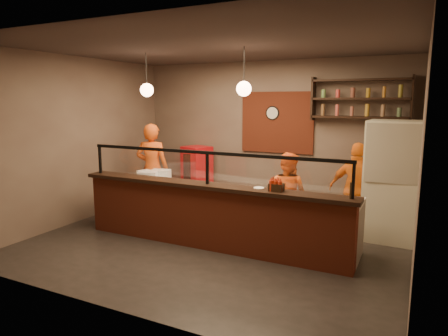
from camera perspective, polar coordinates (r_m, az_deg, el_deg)
The scene contains 29 objects.
floor at distance 6.88m, azimuth -1.11°, elevation -10.48°, with size 6.00×6.00×0.00m, color black.
ceiling at distance 6.52m, azimuth -1.20°, elevation 16.97°, with size 6.00×6.00×0.00m, color #3B312E.
wall_back at distance 8.79m, azimuth 6.36°, elevation 4.57°, with size 6.00×6.00×0.00m, color #6E5D50.
wall_left at distance 8.32m, azimuth -19.89°, elevation 3.77°, with size 5.00×5.00×0.00m, color #6E5D50.
wall_right at distance 5.79m, azimuth 26.25°, elevation 1.02°, with size 5.00×5.00×0.00m, color #6E5D50.
wall_front at distance 4.46m, azimuth -16.05°, elevation -0.65°, with size 6.00×6.00×0.00m, color #6E5D50.
brick_patch at distance 8.68m, azimuth 7.58°, elevation 6.47°, with size 1.60×0.04×1.30m, color maroon.
service_counter at distance 6.47m, azimuth -2.35°, elevation -7.14°, with size 4.60×0.25×1.00m, color maroon.
counter_ledge at distance 6.34m, azimuth -2.38°, elevation -2.55°, with size 4.70×0.37×0.06m, color black.
worktop_cabinet at distance 6.92m, azimuth -0.36°, elevation -6.67°, with size 4.60×0.75×0.85m, color gray.
worktop at distance 6.81m, azimuth -0.36°, elevation -3.03°, with size 4.60×0.75×0.05m, color beige.
sneeze_guard at distance 6.28m, azimuth -2.40°, elevation 0.49°, with size 4.50×0.05×0.52m.
wall_shelving at distance 8.13m, azimuth 18.88°, elevation 9.36°, with size 1.84×0.28×0.85m.
wall_clock at distance 8.69m, azimuth 6.96°, elevation 7.80°, with size 0.30×0.30×0.04m, color black.
pendant_left at distance 7.44m, azimuth -10.97°, elevation 10.89°, with size 0.24×0.24×0.77m.
pendant_right at distance 6.48m, azimuth 2.85°, elevation 11.26°, with size 0.24×0.24×0.77m.
cook_left at distance 8.55m, azimuth -10.21°, elevation -0.07°, with size 0.69×0.45×1.90m, color #E75515.
cook_mid at distance 7.02m, azimuth 9.01°, elevation -3.84°, with size 0.73×0.57×1.49m, color #E95816.
cook_right at distance 7.39m, azimuth 18.47°, elevation -2.92°, with size 0.97×0.40×1.65m, color orange.
fridge at distance 7.34m, azimuth 22.84°, elevation -1.71°, with size 0.85×0.79×2.04m, color beige.
red_cooler at distance 9.28m, azimuth -3.88°, elevation -0.98°, with size 0.57×0.52×1.32m, color red.
pizza_dough at distance 6.67m, azimuth 2.42°, elevation -3.03°, with size 0.48×0.48×0.01m, color white.
prep_tub_a at distance 7.74m, azimuth -11.05°, elevation -0.91°, with size 0.30×0.24×0.15m, color white.
prep_tub_b at distance 7.65m, azimuth -9.06°, elevation -0.89°, with size 0.34×0.27×0.17m, color silver.
prep_tub_c at distance 7.54m, azimuth -10.79°, elevation -1.10°, with size 0.34×0.27×0.17m, color silver.
rolling_pin at distance 7.77m, azimuth -13.10°, elevation -1.26°, with size 0.06×0.06×0.38m, color #F8F429.
condiment_caddy at distance 5.88m, azimuth 7.52°, elevation -2.73°, with size 0.20×0.16×0.11m, color black.
pepper_mill at distance 5.63m, azimuth 17.74°, elevation -3.09°, with size 0.05×0.05×0.22m, color black.
small_plate at distance 6.04m, azimuth 5.02°, elevation -2.85°, with size 0.16×0.16×0.01m, color white.
Camera 1 is at (2.97, -5.74, 2.37)m, focal length 32.00 mm.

